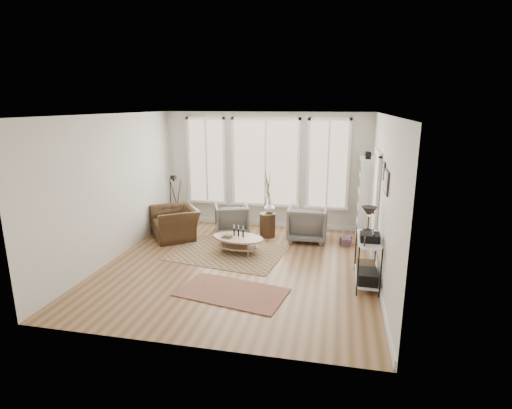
% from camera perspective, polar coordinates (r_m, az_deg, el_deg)
% --- Properties ---
extents(room, '(5.50, 5.54, 2.90)m').
position_cam_1_polar(room, '(7.51, -2.24, 1.43)').
color(room, '#946D49').
rests_on(room, ground).
extents(bay_window, '(4.14, 0.12, 2.24)m').
position_cam_1_polar(bay_window, '(10.07, 1.36, 5.76)').
color(bay_window, tan).
rests_on(bay_window, ground).
extents(door, '(0.09, 1.06, 2.22)m').
position_cam_1_polar(door, '(8.49, 16.64, 0.23)').
color(door, silver).
rests_on(door, ground).
extents(bookcase, '(0.31, 0.85, 2.06)m').
position_cam_1_polar(bookcase, '(9.57, 15.28, 0.82)').
color(bookcase, white).
rests_on(bookcase, ground).
extents(low_shelf, '(0.38, 1.08, 1.30)m').
position_cam_1_polar(low_shelf, '(7.28, 15.66, -7.06)').
color(low_shelf, white).
rests_on(low_shelf, ground).
extents(wall_art, '(0.04, 0.88, 0.44)m').
position_cam_1_polar(wall_art, '(6.96, 18.02, 3.50)').
color(wall_art, black).
rests_on(wall_art, ground).
extents(rug_main, '(2.52, 2.05, 0.01)m').
position_cam_1_polar(rug_main, '(8.57, -4.00, -6.90)').
color(rug_main, brown).
rests_on(rug_main, ground).
extents(rug_runner, '(1.93, 1.31, 0.01)m').
position_cam_1_polar(rug_runner, '(6.87, -3.42, -12.38)').
color(rug_runner, maroon).
rests_on(rug_runner, ground).
extents(coffee_table, '(1.23, 0.91, 0.51)m').
position_cam_1_polar(coffee_table, '(8.49, -2.61, -5.15)').
color(coffee_table, tan).
rests_on(coffee_table, ground).
extents(armchair_left, '(1.01, 1.02, 0.73)m').
position_cam_1_polar(armchair_left, '(9.74, -3.50, -2.04)').
color(armchair_left, slate).
rests_on(armchair_left, ground).
extents(armchair_right, '(0.87, 0.89, 0.81)m').
position_cam_1_polar(armchair_right, '(9.30, 7.36, -2.67)').
color(armchair_right, slate).
rests_on(armchair_right, ground).
extents(side_table, '(0.38, 0.38, 1.58)m').
position_cam_1_polar(side_table, '(9.39, 1.68, -0.14)').
color(side_table, '#3D2716').
rests_on(side_table, ground).
extents(vase, '(0.32, 0.32, 0.26)m').
position_cam_1_polar(vase, '(9.51, 1.93, -0.37)').
color(vase, silver).
rests_on(vase, side_table).
extents(accent_chair, '(1.47, 1.44, 0.72)m').
position_cam_1_polar(accent_chair, '(9.59, -11.47, -2.59)').
color(accent_chair, '#3D2716').
rests_on(accent_chair, ground).
extents(tripod_camera, '(0.47, 0.47, 1.34)m').
position_cam_1_polar(tripod_camera, '(10.39, -11.54, 0.15)').
color(tripod_camera, black).
rests_on(tripod_camera, ground).
extents(book_stack_near, '(0.29, 0.32, 0.17)m').
position_cam_1_polar(book_stack_near, '(9.29, 12.72, -5.00)').
color(book_stack_near, maroon).
rests_on(book_stack_near, ground).
extents(book_stack_far, '(0.23, 0.28, 0.17)m').
position_cam_1_polar(book_stack_far, '(9.21, 12.73, -5.17)').
color(book_stack_far, maroon).
rests_on(book_stack_far, ground).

